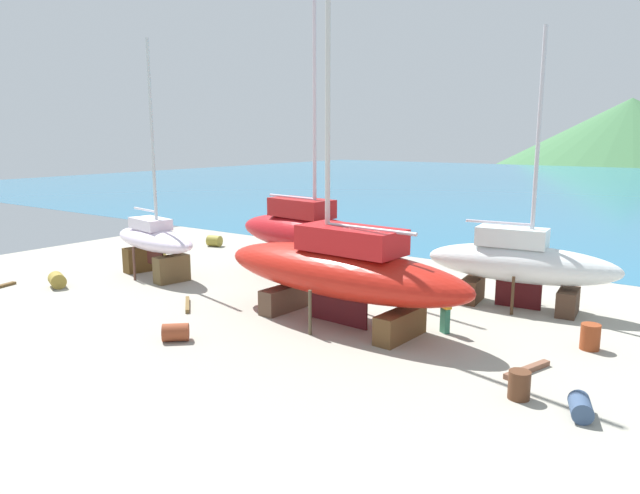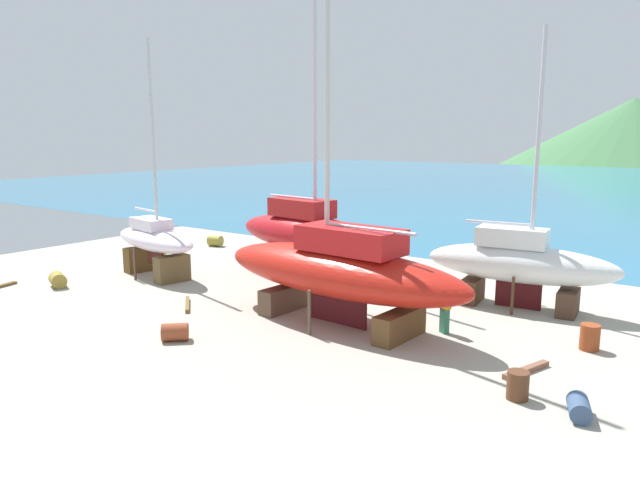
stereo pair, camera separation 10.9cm
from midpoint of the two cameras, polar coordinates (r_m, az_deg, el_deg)
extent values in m
plane|color=#A39F90|center=(24.27, 0.73, -5.51)|extent=(42.26, 42.26, 0.00)
cube|color=teal|center=(86.51, 26.96, 5.06)|extent=(161.90, 111.14, 0.01)
cone|color=#407144|center=(186.07, 27.45, 7.43)|extent=(127.63, 127.63, 33.75)
cube|color=#463124|center=(24.64, 22.66, -4.93)|extent=(0.87, 1.63, 0.97)
cube|color=#49301E|center=(25.30, 14.30, -4.03)|extent=(0.87, 1.63, 0.97)
cylinder|color=#523923|center=(25.87, 18.93, -3.36)|extent=(0.12, 0.12, 1.50)
cylinder|color=#432F1E|center=(23.82, 17.95, -4.49)|extent=(0.12, 0.12, 1.50)
ellipsoid|color=silver|center=(24.61, 18.60, -1.54)|extent=(7.58, 2.75, 1.49)
cube|color=#461013|center=(24.89, 18.43, -4.40)|extent=(1.78, 0.27, 1.04)
cube|color=white|center=(24.49, 17.90, 0.93)|extent=(2.78, 1.46, 0.75)
cylinder|color=silver|center=(24.03, 20.17, 9.65)|extent=(0.16, 0.16, 8.28)
cylinder|color=silver|center=(24.52, 16.70, 2.26)|extent=(2.59, 0.40, 0.11)
cube|color=brown|center=(26.85, 2.09, -2.57)|extent=(0.98, 2.13, 1.23)
cube|color=brown|center=(29.91, -4.26, -1.21)|extent=(0.98, 2.13, 1.23)
cylinder|color=brown|center=(29.26, 0.69, -0.84)|extent=(0.12, 0.12, 1.83)
cylinder|color=brown|center=(27.32, -3.36, -1.70)|extent=(0.12, 0.12, 1.83)
ellipsoid|color=#B3171D|center=(28.04, -1.27, 1.27)|extent=(9.15, 3.77, 1.73)
cube|color=#470F0F|center=(28.32, -1.26, -1.67)|extent=(2.12, 0.37, 1.21)
cube|color=#AD1D1D|center=(28.18, -1.92, 3.80)|extent=(3.38, 1.97, 0.86)
cylinder|color=silver|center=(27.41, -0.65, 14.69)|extent=(0.17, 0.17, 11.45)
cylinder|color=silver|center=(28.60, -2.86, 4.84)|extent=(3.09, 0.55, 0.12)
cube|color=brown|center=(23.33, -3.49, -4.96)|extent=(0.84, 2.38, 0.97)
cube|color=brown|center=(20.28, 7.59, -7.47)|extent=(0.84, 2.38, 0.97)
cylinder|color=brown|center=(20.41, -1.12, -6.34)|extent=(0.12, 0.12, 1.59)
cylinder|color=brown|center=(22.86, 4.13, -4.49)|extent=(0.12, 0.12, 1.59)
ellipsoid|color=red|center=(21.32, 1.67, -2.40)|extent=(10.66, 3.54, 1.77)
cube|color=#4D1317|center=(21.71, 1.65, -6.27)|extent=(2.52, 0.23, 1.24)
cube|color=red|center=(20.76, 2.84, 0.72)|extent=(3.88, 1.98, 0.88)
cylinder|color=beige|center=(21.26, 0.61, 18.05)|extent=(0.18, 0.18, 13.51)
cylinder|color=silver|center=(20.24, 4.65, 1.75)|extent=(3.68, 0.34, 0.13)
cube|color=brown|center=(28.54, -14.21, -2.07)|extent=(0.98, 1.71, 1.25)
cube|color=brown|center=(31.21, -17.01, -1.13)|extent=(0.98, 1.71, 1.25)
cylinder|color=brown|center=(30.35, -13.86, -0.94)|extent=(0.12, 0.12, 1.62)
cylinder|color=brown|center=(29.35, -17.59, -1.53)|extent=(0.12, 0.12, 1.62)
ellipsoid|color=white|center=(29.64, -15.79, 0.70)|extent=(6.43, 3.10, 1.06)
cube|color=#481E18|center=(29.81, -15.70, -1.00)|extent=(1.47, 0.35, 0.74)
cube|color=white|center=(29.80, -16.14, 2.18)|extent=(2.40, 1.59, 0.53)
cylinder|color=silver|center=(28.95, -15.99, 10.17)|extent=(0.15, 0.15, 8.79)
cylinder|color=silver|center=(30.12, -16.61, 3.46)|extent=(2.14, 0.50, 0.10)
cube|color=#2E7256|center=(21.15, 11.81, -6.94)|extent=(0.39, 0.36, 0.89)
cube|color=orange|center=(20.94, 11.89, -4.98)|extent=(0.50, 0.45, 0.61)
sphere|color=#92664B|center=(20.83, 11.94, -3.88)|extent=(0.22, 0.22, 0.22)
cylinder|color=olive|center=(33.59, -15.30, -0.86)|extent=(0.91, 0.95, 0.52)
cylinder|color=olive|center=(37.25, -10.23, 0.58)|extent=(0.94, 0.83, 0.67)
cylinder|color=brown|center=(20.55, -13.90, -7.99)|extent=(1.04, 1.02, 0.60)
cylinder|color=#374D6E|center=(16.20, 23.65, -13.96)|extent=(0.79, 1.04, 0.52)
cylinder|color=#532E1B|center=(16.63, 18.47, -12.50)|extent=(0.70, 0.70, 0.76)
cylinder|color=brown|center=(21.02, 24.47, -7.89)|extent=(0.86, 0.86, 0.84)
cylinder|color=olive|center=(29.33, -24.11, -2.93)|extent=(1.11, 0.96, 0.67)
cube|color=#866345|center=(35.15, -16.03, -0.74)|extent=(2.77, 1.36, 0.10)
cube|color=brown|center=(18.52, 19.18, -11.11)|extent=(0.82, 1.90, 0.16)
cube|color=brown|center=(24.48, -12.79, -5.44)|extent=(1.61, 1.47, 0.16)
camera|label=1|loc=(0.05, -90.12, -0.02)|focal=33.19mm
camera|label=2|loc=(0.05, 89.88, 0.02)|focal=33.19mm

